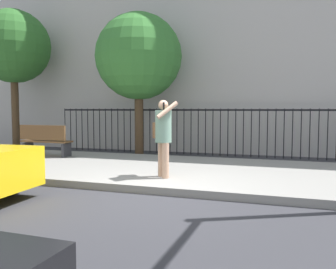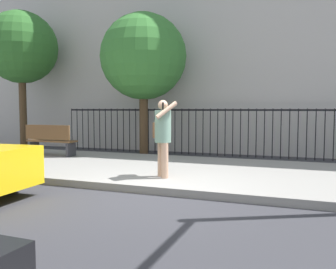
{
  "view_description": "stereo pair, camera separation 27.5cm",
  "coord_description": "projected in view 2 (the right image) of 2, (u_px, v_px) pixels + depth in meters",
  "views": [
    {
      "loc": [
        2.37,
        -6.1,
        1.59
      ],
      "look_at": [
        -0.15,
        1.25,
        1.03
      ],
      "focal_mm": 38.48,
      "sensor_mm": 36.0,
      "label": 1
    },
    {
      "loc": [
        2.62,
        -6.01,
        1.59
      ],
      "look_at": [
        -0.15,
        1.25,
        1.03
      ],
      "focal_mm": 38.48,
      "sensor_mm": 36.0,
      "label": 2
    }
  ],
  "objects": [
    {
      "name": "sidewalk",
      "position": [
        188.0,
        172.0,
        8.69
      ],
      "size": [
        28.0,
        4.4,
        0.15
      ],
      "primitive_type": "cube",
      "color": "gray",
      "rests_on": "ground"
    },
    {
      "name": "pedestrian_on_phone",
      "position": [
        162.0,
        133.0,
        7.54
      ],
      "size": [
        0.67,
        0.68,
        1.62
      ],
      "color": "tan",
      "rests_on": "sidewalk"
    },
    {
      "name": "building_facade",
      "position": [
        237.0,
        7.0,
        14.17
      ],
      "size": [
        28.0,
        4.0,
        11.19
      ],
      "primitive_type": "cube",
      "color": "#BCB7B2",
      "rests_on": "ground"
    },
    {
      "name": "street_tree_far",
      "position": [
        143.0,
        57.0,
        12.09
      ],
      "size": [
        2.9,
        2.9,
        4.8
      ],
      "color": "#4C3823",
      "rests_on": "ground"
    },
    {
      "name": "street_bench",
      "position": [
        50.0,
        139.0,
        11.02
      ],
      "size": [
        1.6,
        0.45,
        0.95
      ],
      "color": "brown",
      "rests_on": "sidewalk"
    },
    {
      "name": "iron_fence",
      "position": [
        221.0,
        126.0,
        12.07
      ],
      "size": [
        12.03,
        0.04,
        1.6
      ],
      "color": "black",
      "rests_on": "ground"
    },
    {
      "name": "ground_plane",
      "position": [
        151.0,
        195.0,
        6.65
      ],
      "size": [
        60.0,
        60.0,
        0.0
      ],
      "primitive_type": "plane",
      "color": "#333338"
    },
    {
      "name": "street_tree_near",
      "position": [
        21.0,
        48.0,
        13.67
      ],
      "size": [
        2.73,
        2.73,
        5.29
      ],
      "color": "#4C3823",
      "rests_on": "ground"
    }
  ]
}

